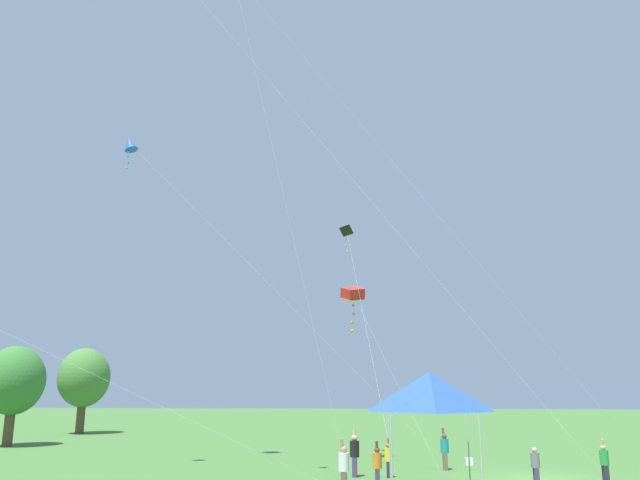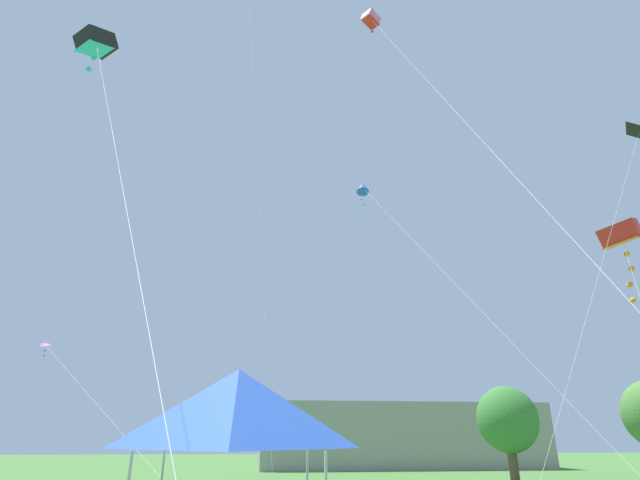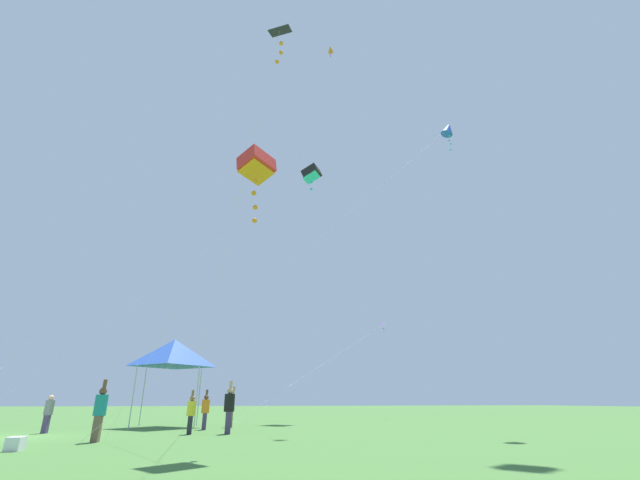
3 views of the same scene
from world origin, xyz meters
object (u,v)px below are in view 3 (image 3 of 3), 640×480
object	(u,v)px
person_teal_shirt	(100,411)
kite_purple_delta_2	(379,327)
kite_black_delta_3	(279,33)
kite_blue_diamond_6	(448,129)
kite_black_box_0	(311,174)
kite_orange_diamond_4	(330,51)
person_grey_shirt	(48,412)
kite_red_box_5	(256,166)
festival_tent	(174,353)
person_yellow_shirt	(191,413)
cooler_box	(16,444)
person_orange_shirt	(205,410)
person_white_shirt	(231,407)
person_black_shirt	(229,408)

from	to	relation	value
person_teal_shirt	kite_purple_delta_2	xyz separation A→B (m)	(-18.22, 16.88, 6.25)
kite_black_delta_3	kite_blue_diamond_6	xyz separation A→B (m)	(-7.78, 11.03, 3.07)
kite_black_box_0	kite_orange_diamond_4	world-z (taller)	kite_orange_diamond_4
person_grey_shirt	kite_red_box_5	distance (m)	13.83
festival_tent	person_yellow_shirt	size ratio (longest dim) A/B	2.62
cooler_box	kite_orange_diamond_4	bearing A→B (deg)	135.11
cooler_box	kite_blue_diamond_6	xyz separation A→B (m)	(-4.97, 17.38, 16.22)
person_orange_shirt	kite_blue_diamond_6	xyz separation A→B (m)	(3.23, 12.65, 15.53)
person_teal_shirt	person_white_shirt	xyz separation A→B (m)	(-7.66, 4.54, 0.01)
cooler_box	kite_blue_diamond_6	size ratio (longest dim) A/B	0.03
person_black_shirt	festival_tent	bearing A→B (deg)	-171.91
person_black_shirt	kite_purple_delta_2	bearing A→B (deg)	120.47
person_grey_shirt	kite_black_delta_3	xyz separation A→B (m)	(10.05, 8.03, 12.51)
person_yellow_shirt	kite_red_box_5	size ratio (longest dim) A/B	0.17
kite_purple_delta_2	kite_black_delta_3	xyz separation A→B (m)	(23.33, -11.98, 6.12)
person_white_shirt	cooler_box	bearing A→B (deg)	-107.00
festival_tent	kite_blue_diamond_6	distance (m)	20.22
festival_tent	person_grey_shirt	bearing A→B (deg)	-51.36
kite_black_box_0	kite_orange_diamond_4	size ratio (longest dim) A/B	0.73
person_black_shirt	kite_red_box_5	world-z (taller)	kite_red_box_5
kite_red_box_5	cooler_box	bearing A→B (deg)	-97.25
person_teal_shirt	kite_black_delta_3	world-z (taller)	kite_black_delta_3
person_black_shirt	kite_black_box_0	xyz separation A→B (m)	(-13.39, 6.13, 19.21)
person_grey_shirt	kite_black_box_0	size ratio (longest dim) A/B	0.07
person_white_shirt	kite_black_delta_3	world-z (taller)	kite_black_delta_3
kite_black_delta_3	kite_red_box_5	size ratio (longest dim) A/B	1.43
kite_red_box_5	person_yellow_shirt	bearing A→B (deg)	-164.09
person_teal_shirt	person_grey_shirt	xyz separation A→B (m)	(-4.94, -3.13, -0.14)
person_yellow_shirt	kite_blue_diamond_6	world-z (taller)	kite_blue_diamond_6
kite_black_box_0	kite_blue_diamond_6	bearing A→B (deg)	22.03
person_teal_shirt	person_black_shirt	distance (m)	5.17
festival_tent	person_teal_shirt	bearing A→B (deg)	-8.64
person_grey_shirt	kite_blue_diamond_6	xyz separation A→B (m)	(2.27, 19.06, 15.58)
kite_black_delta_3	kite_red_box_5	distance (m)	4.69
kite_purple_delta_2	person_yellow_shirt	bearing A→B (deg)	-42.73
person_white_shirt	kite_black_box_0	bearing A→B (deg)	69.57
kite_purple_delta_2	kite_orange_diamond_4	size ratio (longest dim) A/B	0.46
kite_purple_delta_2	kite_black_box_0	bearing A→B (deg)	-73.09
person_teal_shirt	kite_black_box_0	xyz separation A→B (m)	(-16.26, 10.43, 19.26)
kite_black_delta_3	kite_red_box_5	world-z (taller)	kite_black_delta_3
person_yellow_shirt	kite_orange_diamond_4	xyz separation A→B (m)	(-6.80, 7.79, 27.21)
kite_black_box_0	person_yellow_shirt	bearing A→B (deg)	-29.90
person_yellow_shirt	kite_red_box_5	distance (m)	10.40
cooler_box	person_yellow_shirt	size ratio (longest dim) A/B	0.32
cooler_box	kite_orange_diamond_4	size ratio (longest dim) A/B	0.02
kite_orange_diamond_4	kite_blue_diamond_6	distance (m)	14.65
person_teal_shirt	kite_blue_diamond_6	size ratio (longest dim) A/B	0.12
person_yellow_shirt	kite_purple_delta_2	world-z (taller)	kite_purple_delta_2
cooler_box	person_yellow_shirt	xyz separation A→B (m)	(-5.27, 4.24, 0.64)
kite_orange_diamond_4	kite_blue_diamond_6	size ratio (longest dim) A/B	1.69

